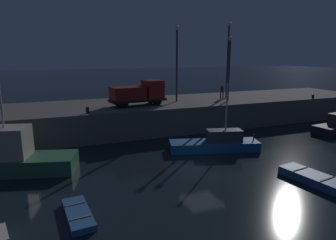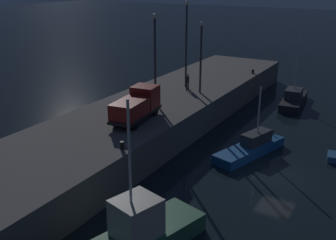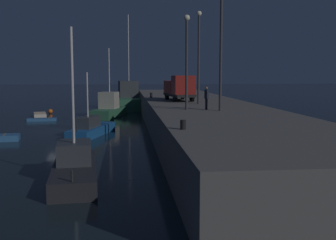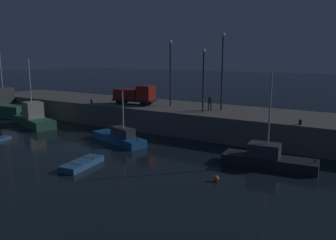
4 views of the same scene
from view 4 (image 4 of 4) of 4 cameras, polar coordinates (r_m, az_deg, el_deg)
ground_plane at (r=35.70m, az=-14.92°, el=-4.12°), size 320.00×320.00×0.00m
pier_quay at (r=44.96m, az=-3.02°, el=1.03°), size 56.07×9.40×2.70m
fishing_trawler_red at (r=29.11m, az=16.33°, el=-6.18°), size 7.63×2.78×7.67m
fishing_boat_blue at (r=35.73m, az=-8.10°, el=-2.86°), size 7.50×3.86×5.47m
fishing_boat_white at (r=46.95m, az=-21.46°, el=0.30°), size 7.99×4.49×8.44m
rowboat_white_mid at (r=28.93m, az=-14.11°, el=-7.08°), size 2.07×4.22×0.53m
mooring_buoy_near at (r=25.17m, az=8.02°, el=-9.64°), size 0.45×0.45×0.45m
lamp_post_west at (r=42.14m, az=0.40°, el=8.63°), size 0.44×0.44×8.00m
lamp_post_east at (r=37.96m, az=5.93°, el=7.48°), size 0.44×0.44×6.92m
lamp_post_central at (r=39.46m, az=9.06°, el=8.86°), size 0.44×0.44×8.68m
utility_truck at (r=44.09m, az=-5.46°, el=4.22°), size 5.81×2.61×2.47m
dockworker at (r=39.52m, az=6.97°, el=3.02°), size 0.45×0.32×1.70m
bollard_west at (r=45.86m, az=-12.64°, el=3.03°), size 0.28×0.28×0.55m
bollard_central at (r=33.41m, az=21.19°, el=-0.35°), size 0.28×0.28×0.46m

